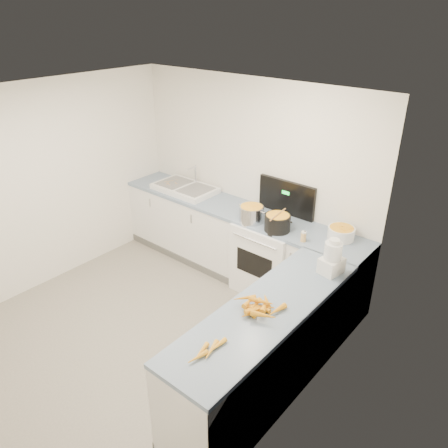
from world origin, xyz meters
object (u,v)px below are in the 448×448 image
Objects in this scene: stove at (270,255)px; extract_bottle at (304,237)px; food_processor at (332,259)px; black_pot at (277,224)px; mixing_bowl at (341,233)px; sink at (185,188)px; spice_jar at (303,237)px; steel_pot at (251,215)px.

extract_bottle is (0.54, -0.17, 0.51)m from stove.
food_processor is (1.05, -0.55, 0.62)m from stove.
mixing_bowl is (0.64, 0.28, -0.02)m from black_pot.
food_processor is at bearing -27.83° from stove.
sink is at bearing 174.53° from extract_bottle.
mixing_bowl is at bearing 47.83° from spice_jar.
food_processor reaches higher than spice_jar.
sink is 2.95× the size of mixing_bowl.
sink is 2.00m from extract_bottle.
food_processor is (0.51, -0.38, 0.11)m from extract_bottle.
black_pot reaches higher than spice_jar.
mixing_bowl is 2.84× the size of spice_jar.
stove is 4.69× the size of steel_pot.
mixing_bowl is at bearing 15.63° from steel_pot.
black_pot is (1.62, -0.17, 0.05)m from sink.
stove reaches higher than mixing_bowl.
extract_bottle is 0.01m from spice_jar.
sink is at bearing -177.21° from mixing_bowl.
stove is 13.29× the size of spice_jar.
stove is 0.60m from steel_pot.
sink is 1.27m from steel_pot.
sink is 8.95× the size of extract_bottle.
mixing_bowl is at bearing 109.05° from food_processor.
food_processor is (2.50, -0.57, 0.12)m from sink.
black_pot is 0.81× the size of food_processor.
black_pot is 0.70m from mixing_bowl.
sink is 2.94× the size of black_pot.
steel_pot is at bearing -164.37° from mixing_bowl.
stove is at bearing -171.21° from mixing_bowl.
black_pot is 0.37m from extract_bottle.
mixing_bowl is (1.00, 0.28, -0.02)m from steel_pot.
food_processor is (1.24, -0.40, 0.07)m from steel_pot.
stove is at bearing 138.29° from black_pot.
stove is 0.76m from spice_jar.
spice_jar is at bearing 144.72° from food_processor.
mixing_bowl is 0.41m from extract_bottle.
spice_jar is at bearing -5.85° from sink.
food_processor is at bearing -70.95° from mixing_bowl.
steel_pot is 0.99× the size of black_pot.
mixing_bowl is 3.03× the size of extract_bottle.
mixing_bowl is 0.73m from food_processor.
food_processor is (0.88, -0.40, 0.07)m from black_pot.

